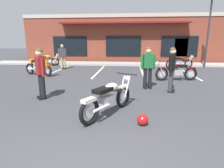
# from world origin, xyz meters

# --- Properties ---
(ground_plane) EXTENTS (80.00, 80.00, 0.00)m
(ground_plane) POSITION_xyz_m (0.00, 4.19, 0.00)
(ground_plane) COLOR #3D3D42
(sidewalk_kerb) EXTENTS (22.00, 1.80, 0.14)m
(sidewalk_kerb) POSITION_xyz_m (0.00, 13.08, 0.07)
(sidewalk_kerb) COLOR #A8A59E
(sidewalk_kerb) RESTS_ON ground_plane
(brick_storefront_building) EXTENTS (17.82, 6.91, 4.15)m
(brick_storefront_building) POSITION_xyz_m (0.00, 17.33, 2.08)
(brick_storefront_building) COLOR brown
(brick_storefront_building) RESTS_ON ground_plane
(painted_stall_lines) EXTENTS (8.35, 4.80, 0.01)m
(painted_stall_lines) POSITION_xyz_m (-0.00, 9.48, 0.00)
(painted_stall_lines) COLOR silver
(painted_stall_lines) RESTS_ON ground_plane
(motorcycle_foreground_classic) EXTENTS (1.31, 1.89, 0.98)m
(motorcycle_foreground_classic) POSITION_xyz_m (0.04, 2.54, 0.46)
(motorcycle_foreground_classic) COLOR black
(motorcycle_foreground_classic) RESTS_ON ground_plane
(motorcycle_red_sportbike) EXTENTS (2.04, 0.99, 0.98)m
(motorcycle_red_sportbike) POSITION_xyz_m (4.07, 11.21, 0.46)
(motorcycle_red_sportbike) COLOR black
(motorcycle_red_sportbike) RESTS_ON ground_plane
(motorcycle_black_cruiser) EXTENTS (1.77, 1.51, 0.98)m
(motorcycle_black_cruiser) POSITION_xyz_m (-5.83, 11.55, 0.46)
(motorcycle_black_cruiser) COLOR black
(motorcycle_black_cruiser) RESTS_ON ground_plane
(motorcycle_silver_naked) EXTENTS (1.98, 1.14, 0.98)m
(motorcycle_silver_naked) POSITION_xyz_m (-4.43, 7.75, 0.53)
(motorcycle_silver_naked) COLOR black
(motorcycle_silver_naked) RESTS_ON ground_plane
(motorcycle_blue_standard) EXTENTS (2.10, 0.74, 0.98)m
(motorcycle_blue_standard) POSITION_xyz_m (2.82, 7.10, 0.46)
(motorcycle_blue_standard) COLOR black
(motorcycle_blue_standard) RESTS_ON ground_plane
(person_in_black_shirt) EXTENTS (0.36, 0.60, 1.68)m
(person_in_black_shirt) POSITION_xyz_m (2.12, 4.94, 0.95)
(person_in_black_shirt) COLOR black
(person_in_black_shirt) RESTS_ON ground_plane
(person_in_shorts_foreground) EXTENTS (0.48, 0.51, 1.68)m
(person_in_shorts_foreground) POSITION_xyz_m (-2.33, 3.70, 0.95)
(person_in_shorts_foreground) COLOR black
(person_in_shorts_foreground) RESTS_ON ground_plane
(person_by_back_row) EXTENTS (0.61, 0.34, 1.68)m
(person_by_back_row) POSITION_xyz_m (1.30, 5.43, 0.95)
(person_by_back_row) COLOR black
(person_by_back_row) RESTS_ON ground_plane
(person_near_building) EXTENTS (0.48, 0.51, 1.68)m
(person_near_building) POSITION_xyz_m (-4.01, 10.31, 0.95)
(person_near_building) COLOR black
(person_near_building) RESTS_ON ground_plane
(helmet_on_pavement) EXTENTS (0.26, 0.26, 0.26)m
(helmet_on_pavement) POSITION_xyz_m (0.87, 1.99, 0.13)
(helmet_on_pavement) COLOR #B71414
(helmet_on_pavement) RESTS_ON ground_plane
(parking_lot_lamp_post) EXTENTS (0.24, 0.76, 5.04)m
(parking_lot_lamp_post) POSITION_xyz_m (6.05, 11.87, 3.26)
(parking_lot_lamp_post) COLOR #2D2D33
(parking_lot_lamp_post) RESTS_ON ground_plane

